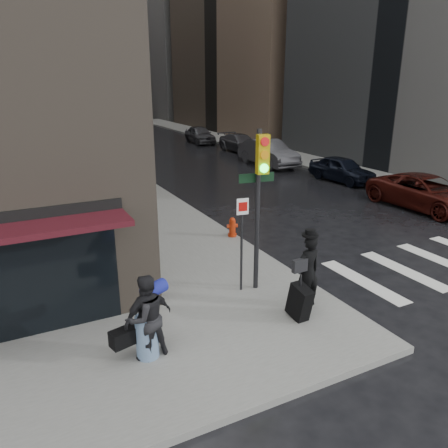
{
  "coord_description": "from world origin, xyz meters",
  "views": [
    {
      "loc": [
        -4.93,
        -7.04,
        5.34
      ],
      "look_at": [
        0.58,
        3.77,
        1.3
      ],
      "focal_mm": 35.0,
      "sensor_mm": 36.0,
      "label": 1
    }
  ],
  "objects": [
    {
      "name": "sidewalk_left",
      "position": [
        0.0,
        27.0,
        0.07
      ],
      "size": [
        4.0,
        50.0,
        0.15
      ],
      "primitive_type": "cube",
      "color": "slate",
      "rests_on": "ground"
    },
    {
      "name": "parked_car_1",
      "position": [
        11.47,
        10.97,
        0.68
      ],
      "size": [
        1.93,
        4.11,
        1.36
      ],
      "primitive_type": "imported",
      "rotation": [
        0.0,
        0.0,
        0.08
      ],
      "color": "black",
      "rests_on": "ground"
    },
    {
      "name": "ground",
      "position": [
        0.0,
        0.0,
        0.0
      ],
      "size": [
        140.0,
        140.0,
        0.0
      ],
      "primitive_type": "plane",
      "color": "black",
      "rests_on": "ground"
    },
    {
      "name": "man_jeans",
      "position": [
        -2.94,
        0.18,
        1.02
      ],
      "size": [
        1.26,
        0.84,
        1.73
      ],
      "rotation": [
        0.0,
        0.0,
        3.4
      ],
      "color": "black",
      "rests_on": "ground"
    },
    {
      "name": "man_greycoat",
      "position": [
        -2.89,
        0.16,
        1.0
      ],
      "size": [
        1.06,
        0.63,
        1.69
      ],
      "rotation": [
        0.0,
        0.0,
        3.37
      ],
      "color": "black",
      "rests_on": "ground"
    },
    {
      "name": "traffic_light",
      "position": [
        0.45,
        1.7,
        2.79
      ],
      "size": [
        1.02,
        0.52,
        4.09
      ],
      "rotation": [
        0.0,
        0.0,
        -0.14
      ],
      "color": "black",
      "rests_on": "ground"
    },
    {
      "name": "parked_car_3",
      "position": [
        11.58,
        22.55,
        0.66
      ],
      "size": [
        2.1,
        4.65,
        1.32
      ],
      "primitive_type": "imported",
      "rotation": [
        0.0,
        0.0,
        0.06
      ],
      "color": "#414146",
      "rests_on": "ground"
    },
    {
      "name": "man_overcoat",
      "position": [
        0.98,
        0.33,
        0.97
      ],
      "size": [
        1.01,
        1.01,
        1.97
      ],
      "rotation": [
        0.0,
        0.0,
        3.17
      ],
      "color": "black",
      "rests_on": "ground"
    },
    {
      "name": "fire_hydrant",
      "position": [
        1.8,
        5.53,
        0.45
      ],
      "size": [
        0.39,
        0.3,
        0.68
      ],
      "rotation": [
        0.0,
        0.0,
        -0.21
      ],
      "color": "#A4260A",
      "rests_on": "ground"
    },
    {
      "name": "bldg_right_far",
      "position": [
        26.0,
        58.0,
        12.5
      ],
      "size": [
        22.0,
        20.0,
        25.0
      ],
      "primitive_type": "cube",
      "color": "slate",
      "rests_on": "ground"
    },
    {
      "name": "parked_car_4",
      "position": [
        10.73,
        28.34,
        0.74
      ],
      "size": [
        2.08,
        4.45,
        1.47
      ],
      "primitive_type": "imported",
      "rotation": [
        0.0,
        0.0,
        -0.08
      ],
      "color": "#47474C",
      "rests_on": "ground"
    },
    {
      "name": "parked_car_2",
      "position": [
        10.4,
        16.76,
        0.83
      ],
      "size": [
        1.81,
        5.04,
        1.65
      ],
      "primitive_type": "imported",
      "rotation": [
        0.0,
        0.0,
        0.01
      ],
      "color": "#515156",
      "rests_on": "ground"
    },
    {
      "name": "sidewalk_right",
      "position": [
        13.5,
        27.0,
        0.07
      ],
      "size": [
        3.0,
        50.0,
        0.15
      ],
      "primitive_type": "cube",
      "color": "slate",
      "rests_on": "ground"
    },
    {
      "name": "bldg_distant",
      "position": [
        6.0,
        78.0,
        16.0
      ],
      "size": [
        40.0,
        12.0,
        32.0
      ],
      "primitive_type": "cube",
      "color": "slate",
      "rests_on": "ground"
    },
    {
      "name": "parked_car_0",
      "position": [
        11.07,
        5.18,
        0.72
      ],
      "size": [
        2.57,
        5.27,
        1.44
      ],
      "primitive_type": "imported",
      "rotation": [
        0.0,
        0.0,
        0.03
      ],
      "color": "#3B100B",
      "rests_on": "ground"
    }
  ]
}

